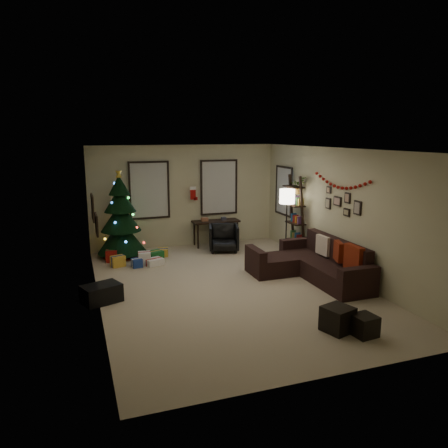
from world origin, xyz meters
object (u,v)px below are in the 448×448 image
Objects in this scene: desk at (216,223)px; bookshelf at (296,218)px; sofa at (313,265)px; desk_chair at (224,238)px; christmas_tree at (121,220)px.

desk is 0.63× the size of bookshelf.
desk_chair is (-1.08, 2.61, 0.08)m from sofa.
sofa reaches higher than desk_chair.
desk is 2.29m from bookshelf.
christmas_tree reaches higher than desk.
christmas_tree is 3.13× the size of desk_chair.
desk_chair is at bearing 146.04° from bookshelf.
christmas_tree is at bearing 140.68° from sofa.
desk is (2.54, 0.29, -0.31)m from christmas_tree.
desk is at bearing 106.23° from desk_chair.
bookshelf is at bearing -17.67° from desk_chair.
christmas_tree is 1.73× the size of desk.
desk_chair is 1.94m from bookshelf.
bookshelf reaches higher than desk.
desk is at bearing 132.24° from bookshelf.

